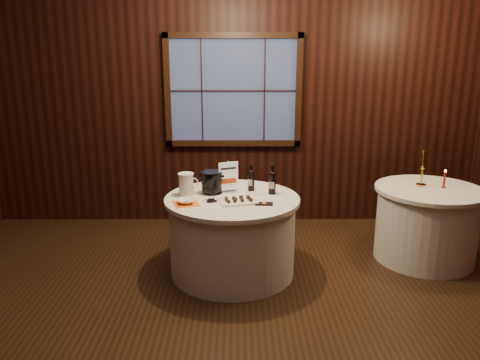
{
  "coord_description": "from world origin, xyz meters",
  "views": [
    {
      "loc": [
        0.05,
        -3.22,
        2.1
      ],
      "look_at": [
        0.07,
        0.9,
        0.97
      ],
      "focal_mm": 35.0,
      "sensor_mm": 36.0,
      "label": 1
    }
  ],
  "objects_px": {
    "ice_bucket": "(212,182)",
    "chocolate_box": "(264,204)",
    "sign_stand": "(228,182)",
    "brass_candlestick": "(422,173)",
    "port_bottle_left": "(251,179)",
    "chocolate_plate": "(238,201)",
    "side_table": "(426,224)",
    "main_table": "(232,235)",
    "grape_bunch": "(211,200)",
    "red_candle": "(444,181)",
    "glass_pitcher": "(186,184)",
    "cracker_bowl": "(186,201)",
    "port_bottle_right": "(272,181)"
  },
  "relations": [
    {
      "from": "sign_stand",
      "to": "glass_pitcher",
      "type": "distance_m",
      "value": 0.41
    },
    {
      "from": "main_table",
      "to": "glass_pitcher",
      "type": "relative_size",
      "value": 5.89
    },
    {
      "from": "ice_bucket",
      "to": "brass_candlestick",
      "type": "relative_size",
      "value": 0.58
    },
    {
      "from": "ice_bucket",
      "to": "grape_bunch",
      "type": "height_order",
      "value": "ice_bucket"
    },
    {
      "from": "main_table",
      "to": "grape_bunch",
      "type": "xyz_separation_m",
      "value": [
        -0.19,
        -0.15,
        0.4
      ]
    },
    {
      "from": "ice_bucket",
      "to": "chocolate_box",
      "type": "bearing_deg",
      "value": -35.65
    },
    {
      "from": "port_bottle_right",
      "to": "cracker_bowl",
      "type": "height_order",
      "value": "port_bottle_right"
    },
    {
      "from": "sign_stand",
      "to": "brass_candlestick",
      "type": "bearing_deg",
      "value": -14.76
    },
    {
      "from": "side_table",
      "to": "port_bottle_right",
      "type": "xyz_separation_m",
      "value": [
        -1.61,
        -0.19,
        0.51
      ]
    },
    {
      "from": "main_table",
      "to": "sign_stand",
      "type": "distance_m",
      "value": 0.52
    },
    {
      "from": "chocolate_box",
      "to": "main_table",
      "type": "bearing_deg",
      "value": 145.44
    },
    {
      "from": "port_bottle_left",
      "to": "brass_candlestick",
      "type": "relative_size",
      "value": 0.73
    },
    {
      "from": "cracker_bowl",
      "to": "sign_stand",
      "type": "bearing_deg",
      "value": 42.85
    },
    {
      "from": "chocolate_box",
      "to": "grape_bunch",
      "type": "xyz_separation_m",
      "value": [
        -0.48,
        0.07,
        0.01
      ]
    },
    {
      "from": "side_table",
      "to": "ice_bucket",
      "type": "distance_m",
      "value": 2.26
    },
    {
      "from": "chocolate_plate",
      "to": "port_bottle_left",
      "type": "bearing_deg",
      "value": 71.76
    },
    {
      "from": "port_bottle_left",
      "to": "chocolate_plate",
      "type": "relative_size",
      "value": 0.73
    },
    {
      "from": "cracker_bowl",
      "to": "side_table",
      "type": "bearing_deg",
      "value": 11.47
    },
    {
      "from": "port_bottle_right",
      "to": "grape_bunch",
      "type": "bearing_deg",
      "value": -141.86
    },
    {
      "from": "chocolate_plate",
      "to": "grape_bunch",
      "type": "xyz_separation_m",
      "value": [
        -0.25,
        0.01,
        -0.0
      ]
    },
    {
      "from": "chocolate_box",
      "to": "cracker_bowl",
      "type": "bearing_deg",
      "value": -179.85
    },
    {
      "from": "side_table",
      "to": "cracker_bowl",
      "type": "relative_size",
      "value": 6.78
    },
    {
      "from": "brass_candlestick",
      "to": "red_candle",
      "type": "height_order",
      "value": "brass_candlestick"
    },
    {
      "from": "side_table",
      "to": "main_table",
      "type": "bearing_deg",
      "value": -171.47
    },
    {
      "from": "sign_stand",
      "to": "brass_candlestick",
      "type": "height_order",
      "value": "brass_candlestick"
    },
    {
      "from": "ice_bucket",
      "to": "chocolate_box",
      "type": "xyz_separation_m",
      "value": [
        0.49,
        -0.35,
        -0.11
      ]
    },
    {
      "from": "side_table",
      "to": "glass_pitcher",
      "type": "bearing_deg",
      "value": -174.6
    },
    {
      "from": "port_bottle_right",
      "to": "chocolate_plate",
      "type": "height_order",
      "value": "port_bottle_right"
    },
    {
      "from": "ice_bucket",
      "to": "chocolate_plate",
      "type": "height_order",
      "value": "ice_bucket"
    },
    {
      "from": "side_table",
      "to": "brass_candlestick",
      "type": "xyz_separation_m",
      "value": [
        -0.06,
        0.08,
        0.52
      ]
    },
    {
      "from": "port_bottle_right",
      "to": "chocolate_plate",
      "type": "bearing_deg",
      "value": -126.49
    },
    {
      "from": "port_bottle_right",
      "to": "grape_bunch",
      "type": "xyz_separation_m",
      "value": [
        -0.57,
        -0.26,
        -0.11
      ]
    },
    {
      "from": "sign_stand",
      "to": "grape_bunch",
      "type": "height_order",
      "value": "sign_stand"
    },
    {
      "from": "main_table",
      "to": "sign_stand",
      "type": "bearing_deg",
      "value": 104.84
    },
    {
      "from": "sign_stand",
      "to": "cracker_bowl",
      "type": "xyz_separation_m",
      "value": [
        -0.37,
        -0.35,
        -0.08
      ]
    },
    {
      "from": "sign_stand",
      "to": "red_candle",
      "type": "distance_m",
      "value": 2.18
    },
    {
      "from": "sign_stand",
      "to": "chocolate_box",
      "type": "bearing_deg",
      "value": -69.74
    },
    {
      "from": "chocolate_plate",
      "to": "grape_bunch",
      "type": "height_order",
      "value": "chocolate_plate"
    },
    {
      "from": "side_table",
      "to": "glass_pitcher",
      "type": "xyz_separation_m",
      "value": [
        -2.44,
        -0.23,
        0.49
      ]
    },
    {
      "from": "port_bottle_left",
      "to": "chocolate_box",
      "type": "height_order",
      "value": "port_bottle_left"
    },
    {
      "from": "side_table",
      "to": "grape_bunch",
      "type": "relative_size",
      "value": 7.32
    },
    {
      "from": "port_bottle_left",
      "to": "cracker_bowl",
      "type": "bearing_deg",
      "value": -122.44
    },
    {
      "from": "sign_stand",
      "to": "port_bottle_left",
      "type": "relative_size",
      "value": 1.15
    },
    {
      "from": "red_candle",
      "to": "grape_bunch",
      "type": "bearing_deg",
      "value": -169.19
    },
    {
      "from": "chocolate_box",
      "to": "grape_bunch",
      "type": "relative_size",
      "value": 1.1
    },
    {
      "from": "brass_candlestick",
      "to": "ice_bucket",
      "type": "bearing_deg",
      "value": -173.38
    },
    {
      "from": "port_bottle_right",
      "to": "grape_bunch",
      "type": "distance_m",
      "value": 0.64
    },
    {
      "from": "grape_bunch",
      "to": "main_table",
      "type": "bearing_deg",
      "value": 38.53
    },
    {
      "from": "side_table",
      "to": "brass_candlestick",
      "type": "height_order",
      "value": "brass_candlestick"
    },
    {
      "from": "grape_bunch",
      "to": "brass_candlestick",
      "type": "relative_size",
      "value": 0.39
    }
  ]
}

